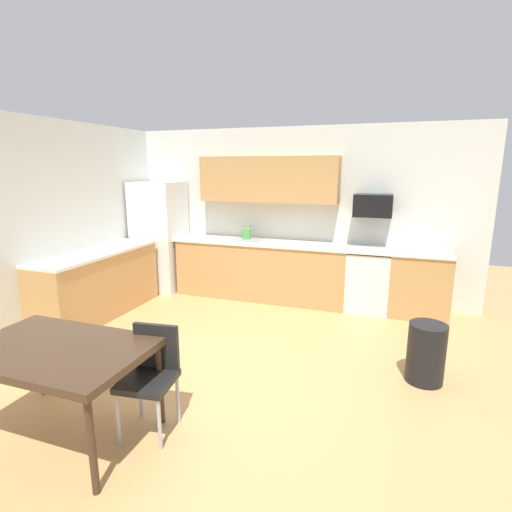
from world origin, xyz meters
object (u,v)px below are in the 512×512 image
object	(u,v)px
refrigerator	(160,236)
oven_range	(368,280)
trash_bin	(426,353)
dining_table	(56,354)
chair_near_table	(151,370)
kettle	(247,235)
microwave	(373,205)

from	to	relation	value
refrigerator	oven_range	xyz separation A→B (m)	(3.48, 0.08, -0.47)
refrigerator	trash_bin	size ratio (longest dim) A/B	3.08
oven_range	dining_table	size ratio (longest dim) A/B	0.65
refrigerator	dining_table	world-z (taller)	refrigerator
dining_table	chair_near_table	world-z (taller)	chair_near_table
refrigerator	kettle	xyz separation A→B (m)	(1.55, 0.13, 0.10)
microwave	trash_bin	bearing A→B (deg)	-71.21
refrigerator	chair_near_table	distance (m)	3.92
microwave	kettle	bearing A→B (deg)	-178.52
refrigerator	trash_bin	bearing A→B (deg)	-23.76
dining_table	kettle	xyz separation A→B (m)	(0.13, 3.78, 0.33)
trash_bin	kettle	world-z (taller)	kettle
dining_table	trash_bin	distance (m)	3.31
chair_near_table	trash_bin	distance (m)	2.61
trash_bin	chair_near_table	bearing A→B (deg)	-144.99
chair_near_table	microwave	bearing A→B (deg)	67.58
microwave	kettle	world-z (taller)	microwave
oven_range	trash_bin	size ratio (longest dim) A/B	1.52
oven_range	dining_table	distance (m)	4.26
microwave	trash_bin	xyz separation A→B (m)	(0.69, -2.01, -1.25)
microwave	oven_range	bearing A→B (deg)	-90.00
microwave	trash_bin	size ratio (longest dim) A/B	0.90
microwave	kettle	distance (m)	2.00
dining_table	refrigerator	bearing A→B (deg)	111.27
refrigerator	microwave	bearing A→B (deg)	2.96
trash_bin	kettle	xyz separation A→B (m)	(-2.62, 1.96, 0.72)
kettle	dining_table	bearing A→B (deg)	-91.95
refrigerator	trash_bin	distance (m)	4.59
dining_table	trash_bin	size ratio (longest dim) A/B	2.33
oven_range	dining_table	xyz separation A→B (m)	(-2.06, -3.73, 0.24)
refrigerator	chair_near_table	bearing A→B (deg)	-58.57
chair_near_table	trash_bin	size ratio (longest dim) A/B	1.42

